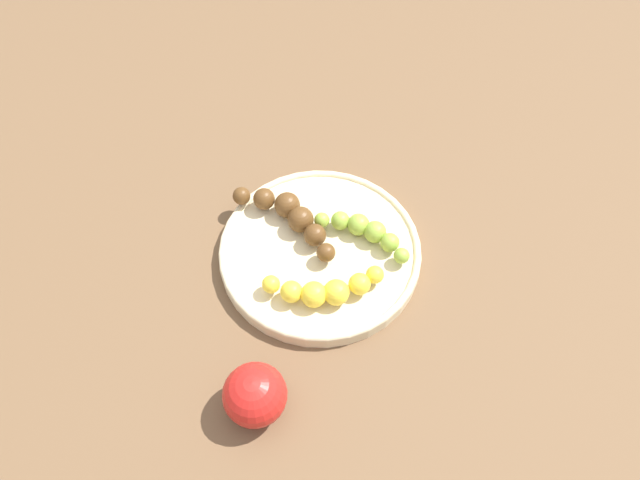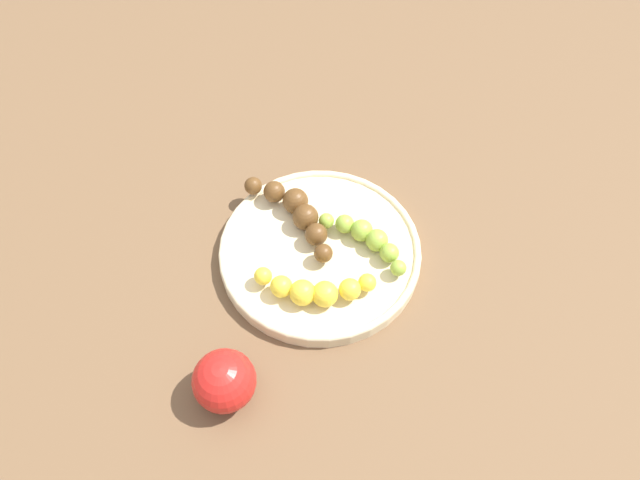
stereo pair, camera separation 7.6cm
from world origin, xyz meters
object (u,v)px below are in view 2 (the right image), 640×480
at_px(fruit_bowl, 320,251).
at_px(apple_red, 224,381).
at_px(banana_overripe, 297,212).
at_px(banana_yellow, 314,289).
at_px(banana_green, 367,238).

xyz_separation_m(fruit_bowl, apple_red, (0.18, 0.12, 0.02)).
height_order(fruit_bowl, apple_red, apple_red).
relative_size(banana_overripe, apple_red, 2.31).
distance_m(banana_overripe, apple_red, 0.25).
height_order(banana_yellow, banana_green, banana_yellow).
bearing_deg(banana_overripe, apple_red, -148.86).
bearing_deg(fruit_bowl, banana_overripe, -83.38).
height_order(fruit_bowl, banana_overripe, banana_overripe).
height_order(banana_overripe, banana_green, banana_overripe).
bearing_deg(banana_yellow, apple_red, -36.30).
distance_m(fruit_bowl, banana_overripe, 0.06).
bearing_deg(banana_green, apple_red, 178.40).
relative_size(fruit_bowl, apple_red, 3.69).
bearing_deg(apple_red, banana_overripe, -135.01).
height_order(banana_yellow, apple_red, apple_red).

